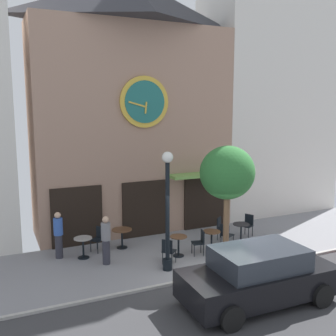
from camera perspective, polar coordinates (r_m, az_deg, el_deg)
name	(u,v)px	position (r m, az deg, el deg)	size (l,w,h in m)	color
ground_plane	(217,281)	(12.66, 7.12, -15.98)	(24.96, 9.71, 0.13)	gray
clock_building	(133,104)	(16.84, -5.13, 9.29)	(8.34, 3.93, 10.48)	#9E7A66
neighbor_building_right	(268,58)	(21.02, 14.45, 15.29)	(6.50, 3.52, 15.43)	silver
street_lamp	(168,211)	(12.59, -0.07, -6.30)	(0.36, 0.36, 3.91)	black
street_tree	(227,173)	(13.18, 8.65, -0.79)	(1.90, 1.71, 4.02)	brown
cafe_table_center	(83,245)	(14.32, -12.27, -10.86)	(0.64, 0.64, 0.74)	black
cafe_table_center_right	(122,234)	(15.03, -6.74, -9.58)	(0.76, 0.76, 0.73)	black
cafe_table_near_door	(178,243)	(14.18, 1.54, -10.88)	(0.62, 0.62, 0.74)	black
cafe_table_leftmost	(212,237)	(14.82, 6.38, -10.00)	(0.65, 0.65, 0.73)	black
cafe_table_rightmost	(241,230)	(15.83, 10.61, -8.83)	(0.65, 0.65, 0.74)	black
cafe_chair_near_lamp	(221,227)	(16.01, 7.77, -8.46)	(0.56, 0.56, 0.90)	black
cafe_chair_under_awning	(248,223)	(16.59, 11.58, -7.94)	(0.54, 0.54, 0.90)	black
cafe_chair_outer	(168,250)	(13.45, 0.03, -11.82)	(0.57, 0.57, 0.90)	black
cafe_chair_left_end	(99,237)	(14.88, -10.08, -9.88)	(0.55, 0.55, 0.90)	black
cafe_chair_facing_wall	(226,234)	(15.19, 8.49, -9.44)	(0.53, 0.53, 0.90)	black
cafe_chair_corner	(200,241)	(14.33, 4.68, -10.51)	(0.48, 0.48, 0.90)	black
pedestrian_grey	(106,240)	(13.55, -9.04, -10.27)	(0.32, 0.32, 1.67)	#2D2D38
pedestrian_blue	(58,234)	(14.41, -15.70, -9.32)	(0.41, 0.41, 1.67)	#2D2D38
parked_car_black	(258,276)	(11.26, 13.06, -15.06)	(4.33, 2.07, 1.55)	black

